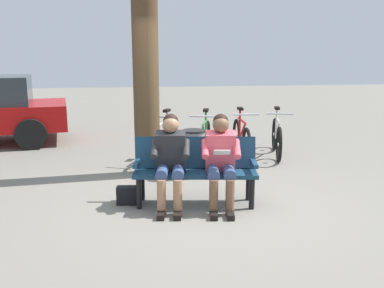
# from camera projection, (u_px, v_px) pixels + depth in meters

# --- Properties ---
(ground_plane) EXTENTS (40.00, 40.00, 0.00)m
(ground_plane) POSITION_uv_depth(u_px,v_px,m) (204.00, 203.00, 5.64)
(ground_plane) COLOR slate
(bench) EXTENTS (1.65, 0.71, 0.87)m
(bench) POSITION_uv_depth(u_px,v_px,m) (195.00, 165.00, 5.59)
(bench) COLOR navy
(bench) RESTS_ON ground
(person_reading) EXTENTS (0.53, 0.80, 1.20)m
(person_reading) POSITION_uv_depth(u_px,v_px,m) (221.00, 157.00, 5.40)
(person_reading) COLOR #D84C59
(person_reading) RESTS_ON ground
(person_companion) EXTENTS (0.53, 0.80, 1.20)m
(person_companion) POSITION_uv_depth(u_px,v_px,m) (171.00, 157.00, 5.40)
(person_companion) COLOR #262628
(person_companion) RESTS_ON ground
(handbag) EXTENTS (0.31, 0.17, 0.24)m
(handbag) POSITION_uv_depth(u_px,v_px,m) (128.00, 195.00, 5.60)
(handbag) COLOR black
(handbag) RESTS_ON ground
(tree_trunk) EXTENTS (0.41, 0.41, 3.61)m
(tree_trunk) POSITION_uv_depth(u_px,v_px,m) (146.00, 63.00, 6.66)
(tree_trunk) COLOR #4C3823
(tree_trunk) RESTS_ON ground
(litter_bin) EXTENTS (0.37, 0.37, 0.76)m
(litter_bin) POSITION_uv_depth(u_px,v_px,m) (194.00, 153.00, 6.80)
(litter_bin) COLOR slate
(litter_bin) RESTS_ON ground
(bicycle_green) EXTENTS (0.58, 1.64, 0.94)m
(bicycle_green) POSITION_uv_depth(u_px,v_px,m) (277.00, 138.00, 8.19)
(bicycle_green) COLOR black
(bicycle_green) RESTS_ON ground
(bicycle_black) EXTENTS (0.48, 1.68, 0.94)m
(bicycle_black) POSITION_uv_depth(u_px,v_px,m) (241.00, 139.00, 8.10)
(bicycle_black) COLOR black
(bicycle_black) RESTS_ON ground
(bicycle_silver) EXTENTS (0.61, 1.63, 0.94)m
(bicycle_silver) POSITION_uv_depth(u_px,v_px,m) (205.00, 141.00, 7.89)
(bicycle_silver) COLOR black
(bicycle_silver) RESTS_ON ground
(bicycle_red) EXTENTS (0.74, 1.57, 0.94)m
(bicycle_red) POSITION_uv_depth(u_px,v_px,m) (164.00, 141.00, 7.84)
(bicycle_red) COLOR black
(bicycle_red) RESTS_ON ground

